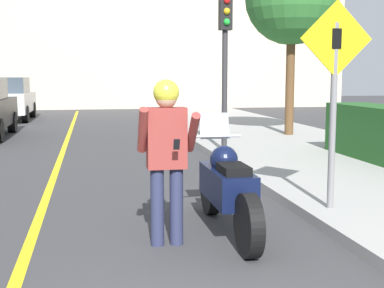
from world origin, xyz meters
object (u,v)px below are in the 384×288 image
Objects in this scene: person_biker at (167,145)px; crossing_sign at (334,85)px; traffic_light at (225,42)px; motorcycle at (227,188)px; parked_car_white at (7,98)px.

person_biker is 0.68× the size of crossing_sign.
traffic_light reaches higher than crossing_sign.
traffic_light is at bearing 76.11° from motorcycle.
person_biker is at bearing -109.63° from traffic_light.
traffic_light is 0.80× the size of parked_car_white.
crossing_sign is (2.13, 0.67, 0.59)m from person_biker.
traffic_light reaches higher than parked_car_white.
motorcycle is at bearing 24.40° from person_biker.
motorcycle is 1.84m from crossing_sign.
motorcycle is 0.96m from person_biker.
person_biker reaches higher than parked_car_white.
parked_car_white is (-3.99, 16.62, -0.20)m from person_biker.
motorcycle is at bearing -103.89° from traffic_light.
parked_car_white is at bearing 111.00° from crossing_sign.
crossing_sign is 17.11m from parked_car_white.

